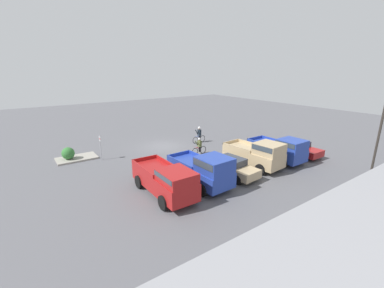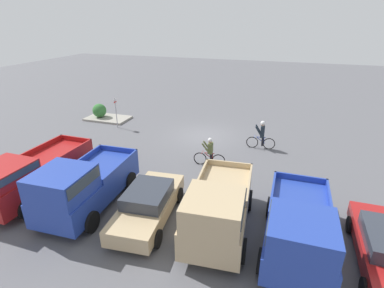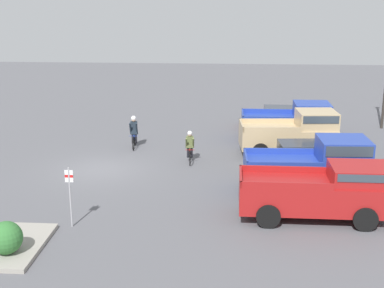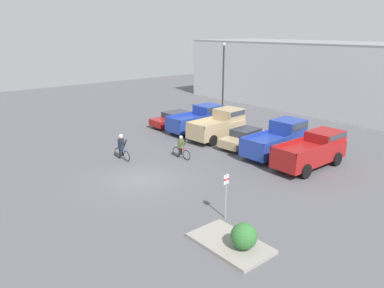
{
  "view_description": "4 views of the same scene",
  "coord_description": "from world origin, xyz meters",
  "px_view_note": "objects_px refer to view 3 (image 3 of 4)",
  "views": [
    {
      "loc": [
        12.26,
        22.6,
        7.78
      ],
      "look_at": [
        -0.56,
        4.34,
        1.2
      ],
      "focal_mm": 24.0,
      "sensor_mm": 36.0,
      "label": 1
    },
    {
      "loc": [
        -5.24,
        18.38,
        7.48
      ],
      "look_at": [
        -0.56,
        4.34,
        1.2
      ],
      "focal_mm": 28.0,
      "sensor_mm": 36.0,
      "label": 2
    },
    {
      "loc": [
        24.0,
        6.04,
        8.2
      ],
      "look_at": [
        -0.56,
        4.34,
        1.2
      ],
      "focal_mm": 50.0,
      "sensor_mm": 36.0,
      "label": 3
    },
    {
      "loc": [
        17.57,
        -10.84,
        8.47
      ],
      "look_at": [
        -0.56,
        4.34,
        1.2
      ],
      "focal_mm": 35.0,
      "sensor_mm": 36.0,
      "label": 4
    }
  ],
  "objects_px": {
    "pickup_truck_3": "(324,190)",
    "shrub": "(6,238)",
    "cyclist_0": "(190,146)",
    "sedan_0": "(281,117)",
    "sedan_1": "(300,157)",
    "pickup_truck_1": "(295,132)",
    "pickup_truck_0": "(293,121)",
    "cyclist_1": "(134,131)",
    "fire_lane_sign": "(70,191)",
    "pickup_truck_2": "(317,165)"
  },
  "relations": [
    {
      "from": "pickup_truck_2",
      "to": "pickup_truck_3",
      "type": "relative_size",
      "value": 0.94
    },
    {
      "from": "fire_lane_sign",
      "to": "shrub",
      "type": "distance_m",
      "value": 2.89
    },
    {
      "from": "shrub",
      "to": "sedan_0",
      "type": "bearing_deg",
      "value": 149.91
    },
    {
      "from": "pickup_truck_0",
      "to": "shrub",
      "type": "bearing_deg",
      "value": -35.46
    },
    {
      "from": "sedan_0",
      "to": "pickup_truck_3",
      "type": "bearing_deg",
      "value": 1.06
    },
    {
      "from": "pickup_truck_3",
      "to": "cyclist_0",
      "type": "xyz_separation_m",
      "value": [
        -6.65,
        -5.46,
        -0.33
      ]
    },
    {
      "from": "cyclist_0",
      "to": "shrub",
      "type": "xyz_separation_m",
      "value": [
        10.44,
        -5.11,
        -0.12
      ]
    },
    {
      "from": "pickup_truck_1",
      "to": "pickup_truck_3",
      "type": "xyz_separation_m",
      "value": [
        8.43,
        0.06,
        -0.05
      ]
    },
    {
      "from": "pickup_truck_0",
      "to": "pickup_truck_2",
      "type": "relative_size",
      "value": 0.95
    },
    {
      "from": "pickup_truck_0",
      "to": "cyclist_1",
      "type": "height_order",
      "value": "pickup_truck_0"
    },
    {
      "from": "pickup_truck_0",
      "to": "cyclist_0",
      "type": "xyz_separation_m",
      "value": [
        4.55,
        -5.57,
        -0.32
      ]
    },
    {
      "from": "sedan_0",
      "to": "shrub",
      "type": "relative_size",
      "value": 4.44
    },
    {
      "from": "sedan_1",
      "to": "cyclist_0",
      "type": "xyz_separation_m",
      "value": [
        -1.05,
        -5.33,
        0.1
      ]
    },
    {
      "from": "sedan_1",
      "to": "pickup_truck_2",
      "type": "height_order",
      "value": "pickup_truck_2"
    },
    {
      "from": "cyclist_0",
      "to": "sedan_1",
      "type": "bearing_deg",
      "value": 78.87
    },
    {
      "from": "sedan_1",
      "to": "pickup_truck_3",
      "type": "xyz_separation_m",
      "value": [
        5.6,
        0.13,
        0.42
      ]
    },
    {
      "from": "pickup_truck_0",
      "to": "cyclist_1",
      "type": "xyz_separation_m",
      "value": [
        2.16,
        -8.8,
        -0.2
      ]
    },
    {
      "from": "sedan_0",
      "to": "shrub",
      "type": "distance_m",
      "value": 20.56
    },
    {
      "from": "pickup_truck_3",
      "to": "sedan_1",
      "type": "bearing_deg",
      "value": -178.68
    },
    {
      "from": "pickup_truck_0",
      "to": "pickup_truck_1",
      "type": "xyz_separation_m",
      "value": [
        2.77,
        -0.17,
        0.06
      ]
    },
    {
      "from": "sedan_0",
      "to": "pickup_truck_0",
      "type": "relative_size",
      "value": 0.96
    },
    {
      "from": "pickup_truck_0",
      "to": "cyclist_0",
      "type": "height_order",
      "value": "pickup_truck_0"
    },
    {
      "from": "sedan_1",
      "to": "shrub",
      "type": "distance_m",
      "value": 14.04
    },
    {
      "from": "cyclist_0",
      "to": "cyclist_1",
      "type": "bearing_deg",
      "value": -126.48
    },
    {
      "from": "sedan_1",
      "to": "cyclist_1",
      "type": "bearing_deg",
      "value": -111.88
    },
    {
      "from": "pickup_truck_3",
      "to": "shrub",
      "type": "relative_size",
      "value": 5.18
    },
    {
      "from": "pickup_truck_0",
      "to": "fire_lane_sign",
      "type": "xyz_separation_m",
      "value": [
        12.56,
        -9.27,
        0.25
      ]
    },
    {
      "from": "sedan_0",
      "to": "shrub",
      "type": "height_order",
      "value": "sedan_0"
    },
    {
      "from": "sedan_1",
      "to": "cyclist_0",
      "type": "bearing_deg",
      "value": -101.13
    },
    {
      "from": "pickup_truck_0",
      "to": "cyclist_0",
      "type": "distance_m",
      "value": 7.2
    },
    {
      "from": "pickup_truck_0",
      "to": "shrub",
      "type": "relative_size",
      "value": 4.63
    },
    {
      "from": "sedan_1",
      "to": "cyclist_1",
      "type": "xyz_separation_m",
      "value": [
        -3.44,
        -8.56,
        0.21
      ]
    },
    {
      "from": "pickup_truck_3",
      "to": "shrub",
      "type": "height_order",
      "value": "pickup_truck_3"
    },
    {
      "from": "pickup_truck_1",
      "to": "fire_lane_sign",
      "type": "distance_m",
      "value": 13.37
    },
    {
      "from": "sedan_0",
      "to": "sedan_1",
      "type": "height_order",
      "value": "sedan_1"
    },
    {
      "from": "pickup_truck_3",
      "to": "shrub",
      "type": "bearing_deg",
      "value": -70.28
    },
    {
      "from": "sedan_0",
      "to": "cyclist_0",
      "type": "height_order",
      "value": "cyclist_0"
    },
    {
      "from": "sedan_1",
      "to": "pickup_truck_2",
      "type": "relative_size",
      "value": 0.89
    },
    {
      "from": "pickup_truck_0",
      "to": "sedan_1",
      "type": "bearing_deg",
      "value": -2.44
    },
    {
      "from": "sedan_0",
      "to": "pickup_truck_1",
      "type": "distance_m",
      "value": 5.59
    },
    {
      "from": "pickup_truck_1",
      "to": "shrub",
      "type": "height_order",
      "value": "pickup_truck_1"
    },
    {
      "from": "cyclist_1",
      "to": "shrub",
      "type": "height_order",
      "value": "cyclist_1"
    },
    {
      "from": "pickup_truck_1",
      "to": "cyclist_0",
      "type": "distance_m",
      "value": 5.7
    },
    {
      "from": "pickup_truck_0",
      "to": "pickup_truck_3",
      "type": "height_order",
      "value": "pickup_truck_0"
    },
    {
      "from": "sedan_1",
      "to": "fire_lane_sign",
      "type": "distance_m",
      "value": 11.42
    },
    {
      "from": "sedan_0",
      "to": "cyclist_0",
      "type": "relative_size",
      "value": 2.71
    },
    {
      "from": "cyclist_0",
      "to": "shrub",
      "type": "height_order",
      "value": "cyclist_0"
    },
    {
      "from": "pickup_truck_1",
      "to": "shrub",
      "type": "relative_size",
      "value": 4.74
    },
    {
      "from": "cyclist_0",
      "to": "fire_lane_sign",
      "type": "height_order",
      "value": "fire_lane_sign"
    },
    {
      "from": "cyclist_1",
      "to": "sedan_0",
      "type": "bearing_deg",
      "value": 120.47
    }
  ]
}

